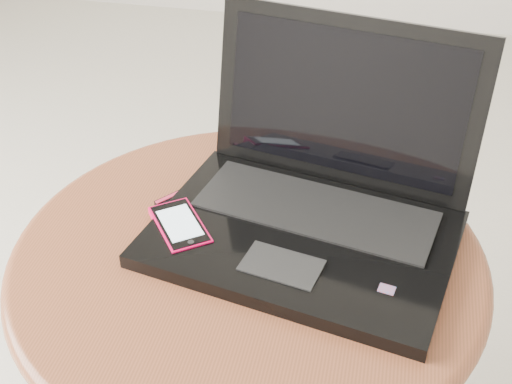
# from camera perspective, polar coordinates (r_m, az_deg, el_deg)

# --- Properties ---
(table) EXTENTS (0.63, 0.63, 0.50)m
(table) POSITION_cam_1_polar(r_m,az_deg,el_deg) (0.97, -0.65, -9.48)
(table) COLOR #523014
(table) RESTS_ON ground
(laptop) EXTENTS (0.43, 0.38, 0.25)m
(laptop) POSITION_cam_1_polar(r_m,az_deg,el_deg) (0.91, 4.90, -0.45)
(laptop) COLOR black
(laptop) RESTS_ON table
(phone_black) EXTENTS (0.14, 0.13, 0.01)m
(phone_black) POSITION_cam_1_polar(r_m,az_deg,el_deg) (0.95, -4.80, -1.97)
(phone_black) COLOR black
(phone_black) RESTS_ON table
(phone_pink) EXTENTS (0.11, 0.12, 0.01)m
(phone_pink) POSITION_cam_1_polar(r_m,az_deg,el_deg) (0.91, -6.35, -2.86)
(phone_pink) COLOR #EF0749
(phone_pink) RESTS_ON phone_black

